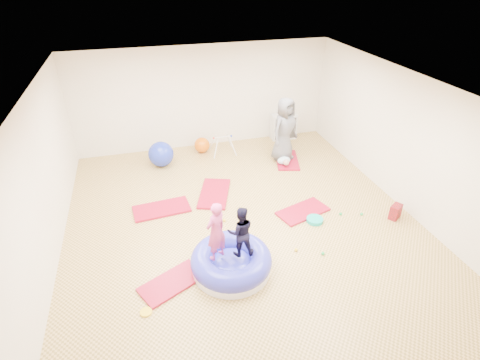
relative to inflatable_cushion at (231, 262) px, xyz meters
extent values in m
cube|color=tan|center=(0.56, 1.15, -0.17)|extent=(7.00, 8.00, 0.01)
cube|color=white|center=(0.56, 1.15, 2.63)|extent=(7.00, 8.00, 0.01)
cube|color=silver|center=(0.56, 5.15, 1.23)|extent=(7.00, 0.01, 2.80)
cube|color=silver|center=(0.56, -2.85, 1.23)|extent=(7.00, 0.01, 2.80)
cube|color=silver|center=(-2.94, 1.15, 1.23)|extent=(0.01, 8.00, 2.80)
cube|color=silver|center=(4.06, 1.15, 1.23)|extent=(0.01, 8.00, 2.80)
cube|color=#A50122|center=(-1.04, -0.06, -0.15)|extent=(1.19, 0.95, 0.04)
cube|color=#A50122|center=(-1.00, 2.14, -0.15)|extent=(1.24, 0.70, 0.05)
cube|color=#A50122|center=(0.22, 2.44, -0.15)|extent=(1.00, 1.38, 0.05)
cube|color=#A50122|center=(1.90, 1.24, -0.15)|extent=(1.22, 0.86, 0.05)
cube|color=#A50122|center=(2.45, 3.53, -0.15)|extent=(0.85, 1.24, 0.05)
cylinder|color=white|center=(0.00, 0.00, -0.10)|extent=(1.36, 1.36, 0.15)
torus|color=#2F31BE|center=(0.00, 0.00, 0.05)|extent=(1.41, 1.41, 0.37)
ellipsoid|color=#2F31BE|center=(0.00, 0.00, -0.04)|extent=(0.75, 0.75, 0.34)
imported|color=#CB3F83|center=(-0.25, 0.00, 0.78)|extent=(0.47, 0.43, 1.08)
imported|color=black|center=(0.16, -0.02, 0.70)|extent=(0.49, 0.40, 0.93)
imported|color=#55555B|center=(2.35, 3.60, 0.72)|extent=(0.98, 0.87, 1.68)
ellipsoid|color=#ACCADF|center=(2.27, 3.31, -0.03)|extent=(0.35, 0.22, 0.20)
sphere|color=tan|center=(2.27, 3.15, 0.00)|extent=(0.16, 0.16, 0.16)
sphere|color=green|center=(2.63, 0.93, -0.14)|extent=(0.06, 0.06, 0.06)
sphere|color=green|center=(0.49, 1.05, -0.14)|extent=(0.06, 0.06, 0.06)
sphere|color=yellow|center=(0.20, 1.37, -0.14)|extent=(0.06, 0.06, 0.06)
sphere|color=green|center=(1.71, -0.09, -0.14)|extent=(0.06, 0.06, 0.06)
sphere|color=yellow|center=(1.27, 0.13, -0.14)|extent=(0.06, 0.06, 0.06)
sphere|color=green|center=(3.05, 0.80, -0.14)|extent=(0.06, 0.06, 0.06)
sphere|color=#1C2EB1|center=(-0.80, 4.18, 0.15)|extent=(0.65, 0.65, 0.65)
sphere|color=#D65D08|center=(0.36, 4.66, 0.04)|extent=(0.42, 0.42, 0.42)
cylinder|color=silver|center=(0.67, 4.22, 0.10)|extent=(0.19, 0.19, 0.50)
cylinder|color=silver|center=(0.67, 4.65, 0.10)|extent=(0.19, 0.19, 0.50)
cylinder|color=silver|center=(1.13, 4.22, 0.10)|extent=(0.19, 0.19, 0.50)
cylinder|color=silver|center=(1.13, 4.65, 0.10)|extent=(0.19, 0.19, 0.50)
cylinder|color=silver|center=(0.90, 4.43, 0.32)|extent=(0.49, 0.03, 0.03)
sphere|color=red|center=(0.66, 4.43, 0.32)|extent=(0.06, 0.06, 0.06)
sphere|color=#1C2EB1|center=(1.14, 4.43, 0.32)|extent=(0.06, 0.06, 0.06)
cube|color=silver|center=(2.88, 4.95, 0.20)|extent=(0.74, 0.36, 0.74)
cube|color=#3C3939|center=(2.88, 4.77, 0.20)|extent=(0.64, 0.02, 0.64)
cube|color=silver|center=(2.88, 4.89, 0.20)|extent=(0.02, 0.25, 0.65)
cube|color=silver|center=(2.88, 4.89, 0.20)|extent=(0.65, 0.25, 0.02)
cylinder|color=#0CB1A0|center=(2.00, 0.87, -0.14)|extent=(0.34, 0.34, 0.08)
cube|color=red|center=(3.66, 0.54, -0.02)|extent=(0.32, 0.28, 0.31)
cylinder|color=yellow|center=(-1.50, -0.55, -0.16)|extent=(0.19, 0.19, 0.03)
camera|label=1|loc=(-1.15, -4.68, 4.53)|focal=28.00mm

